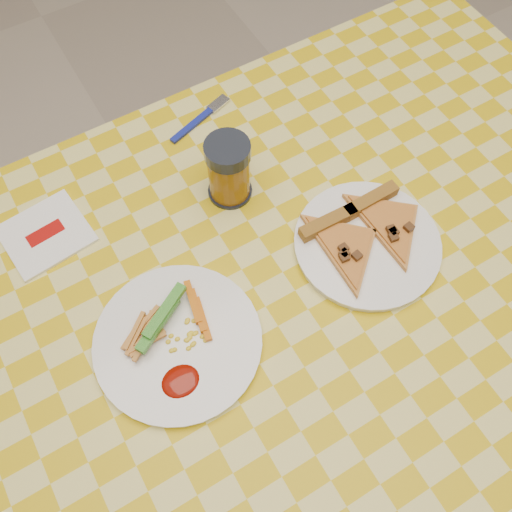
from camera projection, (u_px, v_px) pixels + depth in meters
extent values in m
plane|color=beige|center=(278.00, 410.00, 1.51)|extent=(8.00, 8.00, 0.00)
cylinder|color=silver|center=(392.00, 155.00, 1.47)|extent=(0.06, 0.06, 0.71)
cube|color=brown|center=(294.00, 298.00, 0.87)|extent=(1.20, 0.80, 0.04)
cylinder|color=white|center=(178.00, 343.00, 0.80)|extent=(0.24, 0.24, 0.01)
cylinder|color=white|center=(367.00, 245.00, 0.87)|extent=(0.29, 0.29, 0.01)
cube|color=#106810|center=(161.00, 318.00, 0.78)|extent=(0.09, 0.07, 0.02)
cube|color=#CE6209|center=(198.00, 311.00, 0.81)|extent=(0.06, 0.07, 0.01)
ellipsoid|color=#7B0D02|center=(181.00, 381.00, 0.77)|extent=(0.05, 0.05, 0.01)
cube|color=#8D5F1F|center=(328.00, 223.00, 0.87)|extent=(0.10, 0.02, 0.02)
cube|color=#8D5F1F|center=(370.00, 201.00, 0.89)|extent=(0.10, 0.02, 0.02)
cylinder|color=black|center=(230.00, 191.00, 0.93)|extent=(0.07, 0.07, 0.01)
cylinder|color=brown|center=(229.00, 174.00, 0.89)|extent=(0.06, 0.06, 0.09)
cylinder|color=black|center=(227.00, 151.00, 0.84)|extent=(0.07, 0.07, 0.02)
cube|color=white|center=(46.00, 234.00, 0.89)|extent=(0.14, 0.13, 0.01)
cube|color=#A40B09|center=(45.00, 233.00, 0.88)|extent=(0.06, 0.03, 0.00)
cube|color=navy|center=(192.00, 125.00, 0.99)|extent=(0.09, 0.04, 0.01)
cube|color=silver|center=(218.00, 104.00, 1.01)|extent=(0.05, 0.03, 0.00)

